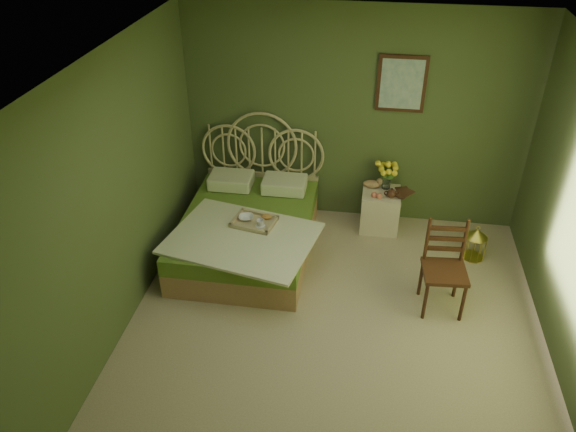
% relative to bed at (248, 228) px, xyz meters
% --- Properties ---
extents(floor, '(4.50, 4.50, 0.00)m').
position_rel_bed_xyz_m(floor, '(1.10, -1.29, -0.29)').
color(floor, tan).
rests_on(floor, ground).
extents(ceiling, '(4.50, 4.50, 0.00)m').
position_rel_bed_xyz_m(ceiling, '(1.10, -1.29, 2.31)').
color(ceiling, silver).
rests_on(ceiling, wall_back).
extents(wall_back, '(4.00, 0.00, 4.00)m').
position_rel_bed_xyz_m(wall_back, '(1.10, 0.96, 1.01)').
color(wall_back, '#47592F').
rests_on(wall_back, floor).
extents(wall_left, '(0.00, 4.50, 4.50)m').
position_rel_bed_xyz_m(wall_left, '(-0.90, -1.29, 1.01)').
color(wall_left, '#47592F').
rests_on(wall_left, floor).
extents(wall_art, '(0.54, 0.04, 0.64)m').
position_rel_bed_xyz_m(wall_art, '(1.59, 0.93, 1.46)').
color(wall_art, '#32170D').
rests_on(wall_art, wall_back).
extents(bed, '(1.68, 2.12, 1.31)m').
position_rel_bed_xyz_m(bed, '(0.00, 0.00, 0.00)').
color(bed, tan).
rests_on(bed, floor).
extents(nightstand, '(0.46, 0.46, 0.93)m').
position_rel_bed_xyz_m(nightstand, '(1.49, 0.71, 0.05)').
color(nightstand, beige).
rests_on(nightstand, floor).
extents(chair, '(0.45, 0.45, 0.95)m').
position_rel_bed_xyz_m(chair, '(2.12, -0.61, 0.24)').
color(chair, '#32170D').
rests_on(chair, floor).
extents(birdcage, '(0.25, 0.25, 0.38)m').
position_rel_bed_xyz_m(birdcage, '(2.56, 0.23, -0.10)').
color(birdcage, gold).
rests_on(birdcage, floor).
extents(book_lower, '(0.20, 0.23, 0.02)m').
position_rel_bed_xyz_m(book_lower, '(1.67, 0.71, 0.21)').
color(book_lower, '#381E0F').
rests_on(book_lower, nightstand).
extents(book_upper, '(0.29, 0.30, 0.02)m').
position_rel_bed_xyz_m(book_upper, '(1.67, 0.71, 0.24)').
color(book_upper, '#472819').
rests_on(book_upper, nightstand).
extents(cereal_bowl, '(0.19, 0.19, 0.04)m').
position_rel_bed_xyz_m(cereal_bowl, '(0.02, -0.15, 0.24)').
color(cereal_bowl, white).
rests_on(cereal_bowl, bed).
extents(coffee_cup, '(0.10, 0.10, 0.08)m').
position_rel_bed_xyz_m(coffee_cup, '(0.20, -0.26, 0.26)').
color(coffee_cup, white).
rests_on(coffee_cup, bed).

